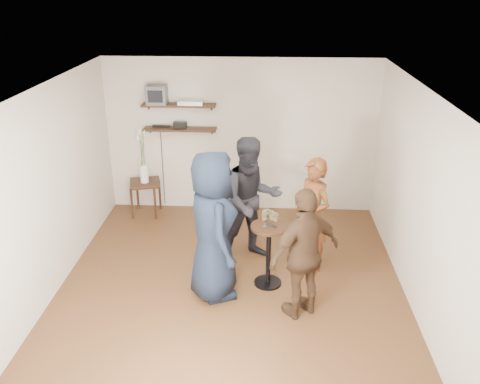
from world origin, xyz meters
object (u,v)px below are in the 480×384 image
radio (180,125)px  drinks_table (269,247)px  person_navy (213,226)px  person_brown (305,254)px  person_plaid (312,215)px  person_dark (251,200)px  side_table (145,187)px  crt_monitor (157,95)px  dvd_deck (191,102)px

radio → drinks_table: 2.88m
person_navy → person_brown: (1.10, -0.36, -0.15)m
person_plaid → person_dark: (-0.83, 0.24, 0.10)m
radio → side_table: radio is taller
radio → side_table: 1.21m
radio → person_plaid: size_ratio=0.14×
radio → person_plaid: bearing=-41.6°
crt_monitor → person_navy: 2.96m
crt_monitor → person_navy: crt_monitor is taller
person_plaid → side_table: bearing=-158.8°
crt_monitor → dvd_deck: crt_monitor is taller
person_plaid → dvd_deck: bearing=-172.1°
crt_monitor → radio: size_ratio=1.45×
person_dark → crt_monitor: bearing=115.3°
radio → person_brown: size_ratio=0.14×
person_plaid → person_brown: 1.07m
person_brown → person_navy: bearing=-52.2°
person_plaid → person_navy: bearing=-99.0°
person_dark → person_navy: (-0.44, -0.94, 0.06)m
crt_monitor → side_table: (-0.25, -0.22, -1.53)m
crt_monitor → person_brown: size_ratio=0.20×
dvd_deck → crt_monitor: bearing=180.0°
side_table → person_navy: person_navy is taller
person_dark → person_brown: size_ratio=1.11×
dvd_deck → person_brown: (1.70, -2.88, -1.08)m
radio → person_navy: (0.79, -2.52, -0.56)m
crt_monitor → person_dark: 2.50m
dvd_deck → person_navy: size_ratio=0.21×
drinks_table → person_plaid: size_ratio=0.54×
person_dark → person_navy: bearing=-134.9°
person_dark → person_brown: person_dark is taller
person_dark → person_navy: size_ratio=0.94×
person_brown → dvd_deck: bearing=-93.7°
side_table → drinks_table: (2.08, -2.05, 0.06)m
radio → drinks_table: radio is taller
person_navy → person_brown: size_ratio=1.18×
dvd_deck → person_dark: (1.04, -1.58, -1.00)m
side_table → person_brown: (2.49, -2.66, 0.32)m
radio → person_brown: (1.89, -2.88, -0.70)m
side_table → drinks_table: drinks_table is taller
side_table → person_brown: size_ratio=0.37×
person_navy → person_plaid: bearing=-81.0°
dvd_deck → drinks_table: bearing=-60.6°
radio → person_plaid: person_plaid is taller
side_table → person_dark: bearing=-36.6°
drinks_table → person_brown: (0.41, -0.61, 0.26)m
dvd_deck → person_plaid: dvd_deck is taller
person_plaid → crt_monitor: bearing=-164.9°
side_table → drinks_table: bearing=-44.6°
dvd_deck → side_table: size_ratio=0.67×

